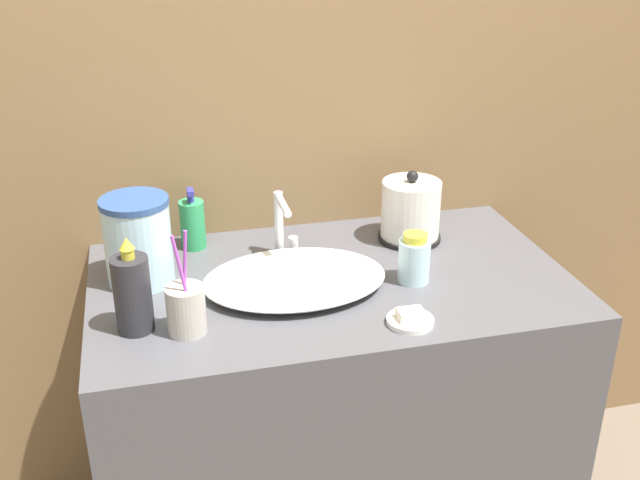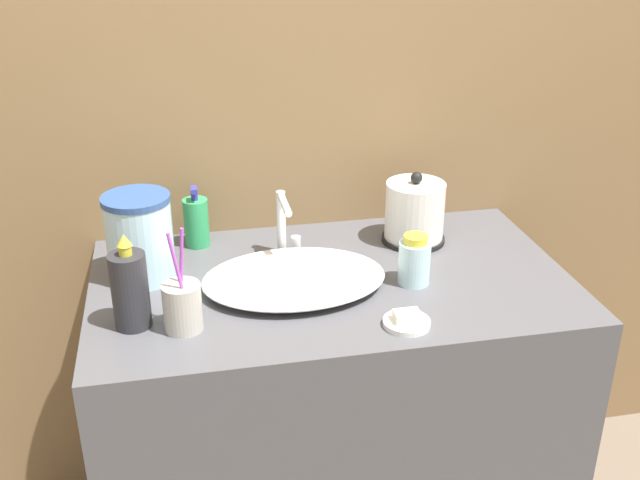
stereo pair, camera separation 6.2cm
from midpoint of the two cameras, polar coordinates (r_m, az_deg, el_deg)
wall_back at (r=1.88m, az=-0.30°, el=15.40°), size 6.00×0.04×2.60m
vanity_counter at (r=1.94m, az=1.76°, el=-13.50°), size 1.09×0.64×0.81m
sink_basin at (r=1.68m, az=-0.93°, el=-2.89°), size 0.41×0.30×0.04m
faucet at (r=1.79m, az=-1.72°, el=1.41°), size 0.06×0.13×0.16m
electric_kettle at (r=1.90m, az=8.15°, el=1.93°), size 0.16×0.16×0.19m
toothbrush_cup at (r=1.52m, az=-9.29°, el=-5.01°), size 0.08×0.08×0.22m
lotion_bottle at (r=1.88m, az=-8.47°, el=1.38°), size 0.06×0.06×0.16m
shampoo_bottle at (r=1.70m, az=8.25°, el=-1.59°), size 0.07×0.07×0.12m
mouthwash_bottle at (r=1.54m, az=-13.16°, el=-3.67°), size 0.07×0.07×0.20m
soap_dish at (r=1.55m, az=7.77°, el=-6.15°), size 0.10×0.10×0.03m
water_pitcher at (r=1.72m, az=-12.58°, el=0.18°), size 0.15×0.15×0.20m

